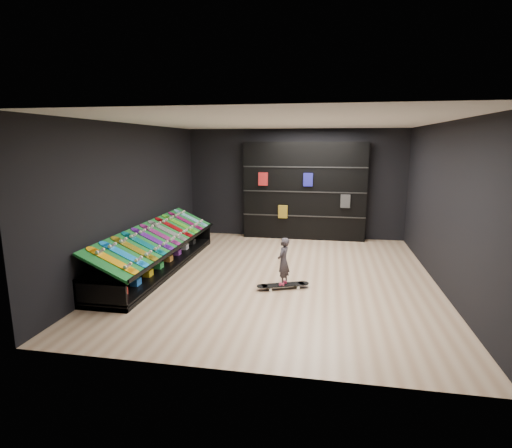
% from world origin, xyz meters
% --- Properties ---
extents(floor, '(6.00, 7.00, 0.01)m').
position_xyz_m(floor, '(0.00, 0.00, 0.00)').
color(floor, tan).
rests_on(floor, ground).
extents(ceiling, '(6.00, 7.00, 0.01)m').
position_xyz_m(ceiling, '(0.00, 0.00, 3.00)').
color(ceiling, white).
rests_on(ceiling, ground).
extents(wall_back, '(6.00, 0.02, 3.00)m').
position_xyz_m(wall_back, '(0.00, 3.50, 1.50)').
color(wall_back, black).
rests_on(wall_back, ground).
extents(wall_front, '(6.00, 0.02, 3.00)m').
position_xyz_m(wall_front, '(0.00, -3.50, 1.50)').
color(wall_front, black).
rests_on(wall_front, ground).
extents(wall_left, '(0.02, 7.00, 3.00)m').
position_xyz_m(wall_left, '(-3.00, 0.00, 1.50)').
color(wall_left, black).
rests_on(wall_left, ground).
extents(wall_right, '(0.02, 7.00, 3.00)m').
position_xyz_m(wall_right, '(3.00, 0.00, 1.50)').
color(wall_right, black).
rests_on(wall_right, ground).
extents(display_rack, '(0.90, 4.50, 0.50)m').
position_xyz_m(display_rack, '(-2.55, 0.00, 0.25)').
color(display_rack, black).
rests_on(display_rack, ground).
extents(turf_ramp, '(0.92, 4.50, 0.46)m').
position_xyz_m(turf_ramp, '(-2.50, 0.00, 0.71)').
color(turf_ramp, '#0D581E').
rests_on(turf_ramp, display_rack).
extents(back_shelving, '(3.31, 0.39, 2.65)m').
position_xyz_m(back_shelving, '(0.28, 3.32, 1.32)').
color(back_shelving, black).
rests_on(back_shelving, ground).
extents(floor_skateboard, '(0.99, 0.57, 0.09)m').
position_xyz_m(floor_skateboard, '(0.17, -0.73, 0.05)').
color(floor_skateboard, black).
rests_on(floor_skateboard, ground).
extents(child, '(0.19, 0.23, 0.52)m').
position_xyz_m(child, '(0.17, -0.73, 0.35)').
color(child, black).
rests_on(child, floor_skateboard).
extents(display_board_0, '(0.93, 0.22, 0.50)m').
position_xyz_m(display_board_0, '(-2.49, -1.90, 0.74)').
color(display_board_0, yellow).
rests_on(display_board_0, turf_ramp).
extents(display_board_1, '(0.93, 0.22, 0.50)m').
position_xyz_m(display_board_1, '(-2.49, -1.52, 0.74)').
color(display_board_1, blue).
rests_on(display_board_1, turf_ramp).
extents(display_board_2, '(0.93, 0.22, 0.50)m').
position_xyz_m(display_board_2, '(-2.49, -1.14, 0.74)').
color(display_board_2, yellow).
rests_on(display_board_2, turf_ramp).
extents(display_board_3, '(0.93, 0.22, 0.50)m').
position_xyz_m(display_board_3, '(-2.49, -0.76, 0.74)').
color(display_board_3, '#0C8C99').
rests_on(display_board_3, turf_ramp).
extents(display_board_4, '(0.93, 0.22, 0.50)m').
position_xyz_m(display_board_4, '(-2.49, -0.38, 0.74)').
color(display_board_4, purple).
rests_on(display_board_4, turf_ramp).
extents(display_board_5, '(0.93, 0.22, 0.50)m').
position_xyz_m(display_board_5, '(-2.49, 0.00, 0.74)').
color(display_board_5, '#2626BF').
rests_on(display_board_5, turf_ramp).
extents(display_board_6, '(0.93, 0.22, 0.50)m').
position_xyz_m(display_board_6, '(-2.49, 0.38, 0.74)').
color(display_board_6, black).
rests_on(display_board_6, turf_ramp).
extents(display_board_7, '(0.93, 0.22, 0.50)m').
position_xyz_m(display_board_7, '(-2.49, 0.76, 0.74)').
color(display_board_7, red).
rests_on(display_board_7, turf_ramp).
extents(display_board_8, '(0.93, 0.22, 0.50)m').
position_xyz_m(display_board_8, '(-2.49, 1.14, 0.74)').
color(display_board_8, green).
rests_on(display_board_8, turf_ramp).
extents(display_board_9, '(0.93, 0.22, 0.50)m').
position_xyz_m(display_board_9, '(-2.49, 1.52, 0.74)').
color(display_board_9, '#E5198C').
rests_on(display_board_9, turf_ramp).
extents(display_board_10, '(0.93, 0.22, 0.50)m').
position_xyz_m(display_board_10, '(-2.49, 1.90, 0.74)').
color(display_board_10, '#0CB2E5').
rests_on(display_board_10, turf_ramp).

